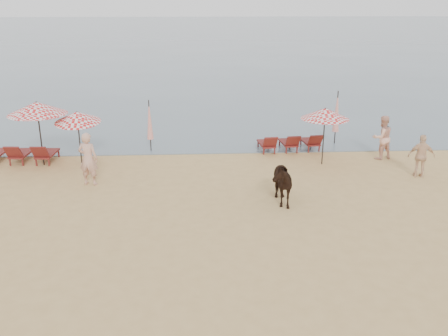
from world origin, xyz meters
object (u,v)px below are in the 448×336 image
object	(u,v)px
umbrella_closed_left	(150,120)
lounger_cluster_right	(290,142)
umbrella_open_left_a	(37,108)
beachgoer_right_b	(421,156)
umbrella_closed_right	(337,112)
beachgoer_left	(88,159)
beachgoer_right_a	(382,137)
umbrella_open_right	(325,114)
lounger_cluster_left	(19,153)
umbrella_open_left_b	(77,117)
cow	(278,181)

from	to	relation	value
umbrella_closed_left	lounger_cluster_right	bearing A→B (deg)	-2.75
umbrella_open_left_a	umbrella_closed_left	world-z (taller)	umbrella_open_left_a
umbrella_open_left_a	beachgoer_right_b	distance (m)	14.68
umbrella_closed_right	beachgoer_right_b	world-z (taller)	umbrella_closed_right
beachgoer_left	beachgoer_right_a	world-z (taller)	beachgoer_left
beachgoer_left	umbrella_closed_right	bearing A→B (deg)	-142.54
umbrella_open_right	beachgoer_right_b	xyz separation A→B (m)	(3.29, -1.65, -1.26)
umbrella_closed_right	beachgoer_right_a	bearing A→B (deg)	-58.99
umbrella_closed_left	umbrella_closed_right	bearing A→B (deg)	4.71
lounger_cluster_left	umbrella_open_left_a	distance (m)	2.18
lounger_cluster_left	umbrella_open_left_b	world-z (taller)	umbrella_open_left_b
lounger_cluster_left	beachgoer_left	xyz separation A→B (m)	(3.32, -2.58, 0.55)
lounger_cluster_left	umbrella_closed_right	size ratio (longest dim) A/B	1.16
lounger_cluster_right	beachgoer_left	size ratio (longest dim) A/B	1.41
beachgoer_right_a	beachgoer_right_b	bearing A→B (deg)	92.42
beachgoer_right_b	umbrella_closed_right	bearing A→B (deg)	-53.43
umbrella_open_left_b	umbrella_open_right	bearing A→B (deg)	-15.55
umbrella_open_left_b	lounger_cluster_left	bearing A→B (deg)	158.41
cow	beachgoer_right_a	xyz separation A→B (m)	(4.98, 4.38, 0.16)
lounger_cluster_left	beachgoer_left	bearing A→B (deg)	-34.02
umbrella_open_right	umbrella_closed_right	xyz separation A→B (m)	(1.25, 2.80, -0.57)
umbrella_closed_left	beachgoer_left	distance (m)	4.35
umbrella_closed_right	beachgoer_right_a	world-z (taller)	umbrella_closed_right
umbrella_open_left_a	beachgoer_left	world-z (taller)	umbrella_open_left_a
cow	beachgoer_right_b	size ratio (longest dim) A/B	1.10
beachgoer_left	beachgoer_right_b	distance (m)	12.16
beachgoer_right_b	beachgoer_left	bearing A→B (deg)	12.74
beachgoer_left	beachgoer_right_a	distance (m)	11.70
umbrella_open_left_a	umbrella_closed_left	distance (m)	4.54
umbrella_open_left_b	umbrella_open_right	size ratio (longest dim) A/B	0.98
umbrella_open_left_a	umbrella_open_right	distance (m)	11.17
umbrella_open_left_a	beachgoer_right_b	xyz separation A→B (m)	(14.45, -2.11, -1.51)
umbrella_open_right	beachgoer_left	bearing A→B (deg)	178.02
umbrella_open_right	beachgoer_right_a	xyz separation A→B (m)	(2.59, 0.57, -1.16)
umbrella_closed_right	lounger_cluster_left	bearing A→B (deg)	-171.46
umbrella_closed_left	umbrella_closed_right	distance (m)	8.31
lounger_cluster_left	cow	xyz separation A→B (m)	(9.80, -4.58, 0.34)
lounger_cluster_left	umbrella_closed_left	size ratio (longest dim) A/B	1.25
cow	lounger_cluster_right	bearing A→B (deg)	70.95
beachgoer_left	lounger_cluster_left	bearing A→B (deg)	-24.90
umbrella_closed_right	lounger_cluster_right	bearing A→B (deg)	-156.64
umbrella_open_left_a	umbrella_open_left_b	distance (m)	1.56
umbrella_open_left_a	beachgoer_left	xyz separation A→B (m)	(2.29, -2.28, -1.36)
umbrella_closed_left	beachgoer_right_a	size ratio (longest dim) A/B	1.24
umbrella_closed_left	beachgoer_left	bearing A→B (deg)	-115.15
lounger_cluster_left	lounger_cluster_right	bearing A→B (deg)	9.23
umbrella_open_left_a	beachgoer_right_a	size ratio (longest dim) A/B	1.42
lounger_cluster_left	umbrella_open_left_a	bearing A→B (deg)	-12.83
lounger_cluster_right	umbrella_open_right	size ratio (longest dim) A/B	1.17
umbrella_open_right	umbrella_closed_right	distance (m)	3.12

